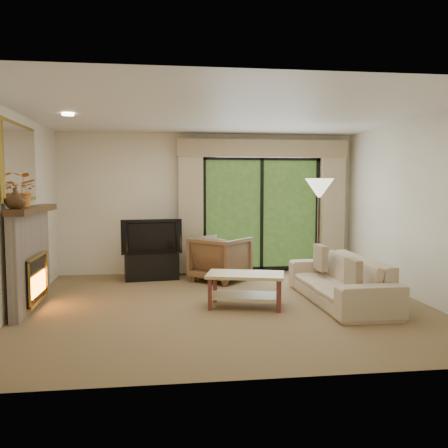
{
  "coord_description": "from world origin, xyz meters",
  "views": [
    {
      "loc": [
        -0.87,
        -6.35,
        1.67
      ],
      "look_at": [
        0.0,
        0.3,
        1.1
      ],
      "focal_mm": 38.0,
      "sensor_mm": 36.0,
      "label": 1
    }
  ],
  "objects": [
    {
      "name": "wall_front",
      "position": [
        0.0,
        -2.5,
        1.3
      ],
      "size": [
        5.0,
        0.0,
        5.0
      ],
      "primitive_type": "plane",
      "rotation": [
        -1.57,
        0.0,
        0.0
      ],
      "color": "#EEE1C6",
      "rests_on": "ground"
    },
    {
      "name": "branches",
      "position": [
        -2.61,
        -0.1,
        1.59
      ],
      "size": [
        0.48,
        0.44,
        0.44
      ],
      "primitive_type": "imported",
      "rotation": [
        0.0,
        0.0,
        -0.28
      ],
      "color": "#C37329",
      "rests_on": "fireplace"
    },
    {
      "name": "armchair",
      "position": [
        0.12,
        1.67,
        0.39
      ],
      "size": [
        1.18,
        1.19,
        0.78
      ],
      "primitive_type": "imported",
      "rotation": [
        0.0,
        0.0,
        2.42
      ],
      "color": "brown",
      "rests_on": "floor"
    },
    {
      "name": "pillow_far",
      "position": [
        1.53,
        0.59,
        0.54
      ],
      "size": [
        0.11,
        0.39,
        0.39
      ],
      "primitive_type": "cube",
      "rotation": [
        0.0,
        0.0,
        0.02
      ],
      "color": "brown",
      "rests_on": "sofa"
    },
    {
      "name": "pillow_near",
      "position": [
        1.53,
        -0.67,
        0.54
      ],
      "size": [
        0.1,
        0.36,
        0.36
      ],
      "primitive_type": "cube",
      "rotation": [
        0.0,
        0.0,
        0.02
      ],
      "color": "brown",
      "rests_on": "sofa"
    },
    {
      "name": "curtain_left",
      "position": [
        -0.35,
        2.34,
        1.2
      ],
      "size": [
        0.45,
        0.18,
        2.35
      ],
      "primitive_type": "cube",
      "color": "tan",
      "rests_on": "floor"
    },
    {
      "name": "floor_lamp",
      "position": [
        1.71,
        1.21,
        0.88
      ],
      "size": [
        0.6,
        0.6,
        1.76
      ],
      "primitive_type": null,
      "rotation": [
        0.0,
        0.0,
        0.33
      ],
      "color": "beige",
      "rests_on": "floor"
    },
    {
      "name": "media_console",
      "position": [
        -1.07,
        1.95,
        0.23
      ],
      "size": [
        0.97,
        0.51,
        0.46
      ],
      "primitive_type": "cube",
      "rotation": [
        0.0,
        0.0,
        0.11
      ],
      "color": "black",
      "rests_on": "floor"
    },
    {
      "name": "mirror",
      "position": [
        -2.71,
        0.2,
        1.95
      ],
      "size": [
        0.07,
        1.45,
        1.02
      ],
      "primitive_type": null,
      "color": "#B39435",
      "rests_on": "wall_left"
    },
    {
      "name": "sofa",
      "position": [
        1.61,
        -0.04,
        0.32
      ],
      "size": [
        0.9,
        2.21,
        0.64
      ],
      "primitive_type": "imported",
      "rotation": [
        0.0,
        0.0,
        -1.55
      ],
      "color": "tan",
      "rests_on": "floor"
    },
    {
      "name": "sliding_door",
      "position": [
        1.0,
        2.45,
        1.1
      ],
      "size": [
        2.26,
        0.1,
        2.16
      ],
      "primitive_type": null,
      "color": "black",
      "rests_on": "floor"
    },
    {
      "name": "floor",
      "position": [
        0.0,
        0.0,
        0.0
      ],
      "size": [
        5.5,
        5.5,
        0.0
      ],
      "primitive_type": "plane",
      "color": "olive",
      "rests_on": "ground"
    },
    {
      "name": "cornice",
      "position": [
        1.0,
        2.36,
        2.32
      ],
      "size": [
        3.2,
        0.24,
        0.32
      ],
      "primitive_type": "cube",
      "color": "tan",
      "rests_on": "wall_back"
    },
    {
      "name": "coffee_table",
      "position": [
        0.24,
        -0.12,
        0.23
      ],
      "size": [
        1.14,
        0.81,
        0.46
      ],
      "primitive_type": null,
      "rotation": [
        0.0,
        0.0,
        -0.26
      ],
      "color": "tan",
      "rests_on": "floor"
    },
    {
      "name": "wall_back",
      "position": [
        0.0,
        2.5,
        1.3
      ],
      "size": [
        5.0,
        0.0,
        5.0
      ],
      "primitive_type": "plane",
      "rotation": [
        1.57,
        0.0,
        0.0
      ],
      "color": "#EEE1C6",
      "rests_on": "ground"
    },
    {
      "name": "wall_left",
      "position": [
        -2.75,
        0.0,
        1.3
      ],
      "size": [
        0.0,
        5.0,
        5.0
      ],
      "primitive_type": "plane",
      "rotation": [
        1.57,
        0.0,
        1.57
      ],
      "color": "#EEE1C6",
      "rests_on": "ground"
    },
    {
      "name": "wall_right",
      "position": [
        2.75,
        0.0,
        1.3
      ],
      "size": [
        0.0,
        5.0,
        5.0
      ],
      "primitive_type": "plane",
      "rotation": [
        1.57,
        0.0,
        -1.57
      ],
      "color": "#EEE1C6",
      "rests_on": "ground"
    },
    {
      "name": "ceiling",
      "position": [
        0.0,
        0.0,
        2.6
      ],
      "size": [
        5.5,
        5.5,
        0.0
      ],
      "primitive_type": "plane",
      "rotation": [
        3.14,
        0.0,
        0.0
      ],
      "color": "white",
      "rests_on": "ground"
    },
    {
      "name": "curtain_right",
      "position": [
        2.35,
        2.34,
        1.2
      ],
      "size": [
        0.45,
        0.18,
        2.35
      ],
      "primitive_type": "cube",
      "color": "tan",
      "rests_on": "floor"
    },
    {
      "name": "vase",
      "position": [
        -2.61,
        -0.42,
        1.5
      ],
      "size": [
        0.27,
        0.27,
        0.25
      ],
      "primitive_type": "imported",
      "rotation": [
        0.0,
        0.0,
        -0.12
      ],
      "color": "#3D2713",
      "rests_on": "fireplace"
    },
    {
      "name": "fireplace",
      "position": [
        -2.63,
        0.2,
        0.69
      ],
      "size": [
        0.24,
        1.7,
        1.37
      ],
      "primitive_type": null,
      "color": "slate",
      "rests_on": "floor"
    },
    {
      "name": "tv",
      "position": [
        -1.07,
        1.95,
        0.76
      ],
      "size": [
        1.05,
        0.25,
        0.6
      ],
      "primitive_type": "imported",
      "rotation": [
        0.0,
        0.0,
        0.11
      ],
      "color": "black",
      "rests_on": "media_console"
    }
  ]
}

